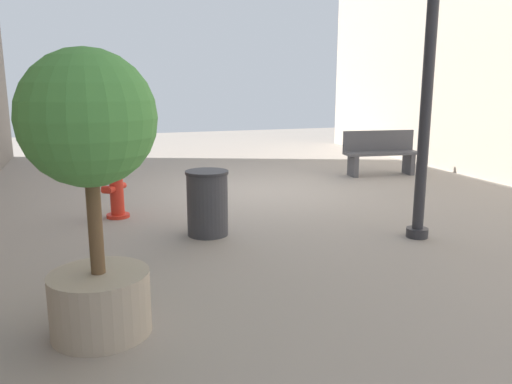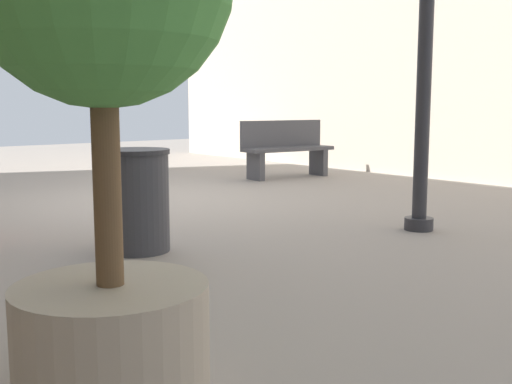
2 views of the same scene
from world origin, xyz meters
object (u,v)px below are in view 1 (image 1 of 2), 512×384
Objects in this scene: planter_tree at (91,163)px; trash_bin at (207,203)px; bench_near at (380,152)px; street_lamp at (430,47)px; fire_hydrant at (116,186)px.

trash_bin is (-1.42, -2.35, -0.95)m from planter_tree.
street_lamp is (2.01, 4.14, 1.89)m from bench_near.
street_lamp is at bearing 159.18° from trash_bin.
fire_hydrant is at bearing -95.35° from planter_tree.
street_lamp is 4.49× the size of trash_bin.
planter_tree is at bearing 19.11° from street_lamp.
fire_hydrant is 3.76m from planter_tree.
street_lamp reaches higher than bench_near.
bench_near is (-5.65, -1.88, 0.03)m from fire_hydrant.
planter_tree reaches higher than bench_near.
planter_tree is at bearing 84.65° from fire_hydrant.
planter_tree is (0.34, 3.63, 0.91)m from fire_hydrant.
bench_near is at bearing -115.95° from street_lamp.
bench_near is 1.95× the size of trash_bin.
bench_near is at bearing -161.56° from fire_hydrant.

